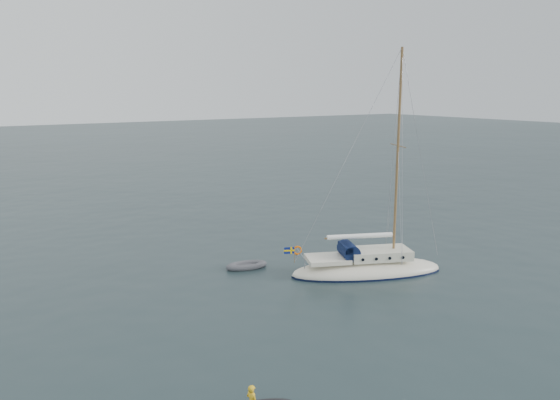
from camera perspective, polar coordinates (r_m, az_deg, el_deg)
ground at (r=32.66m, az=4.46°, el=-7.14°), size 300.00×300.00×0.00m
sailboat at (r=31.80m, az=9.12°, el=-5.88°), size 9.29×2.78×13.23m
dinghy at (r=32.64m, az=-3.52°, el=-6.84°), size 2.51×1.14×0.36m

